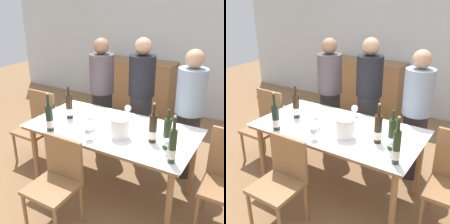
{
  "view_description": "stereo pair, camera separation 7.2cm",
  "coord_description": "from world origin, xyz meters",
  "views": [
    {
      "loc": [
        1.36,
        -2.31,
        2.07
      ],
      "look_at": [
        0.0,
        0.0,
        0.95
      ],
      "focal_mm": 45.0,
      "sensor_mm": 36.0,
      "label": 1
    },
    {
      "loc": [
        1.43,
        -2.27,
        2.07
      ],
      "look_at": [
        0.0,
        0.0,
        0.95
      ],
      "focal_mm": 45.0,
      "sensor_mm": 36.0,
      "label": 2
    }
  ],
  "objects": [
    {
      "name": "chair_near_front",
      "position": [
        -0.18,
        -0.7,
        0.51
      ],
      "size": [
        0.42,
        0.42,
        0.87
      ],
      "color": "#996B42",
      "rests_on": "ground_plane"
    },
    {
      "name": "wine_bottle_4",
      "position": [
        0.65,
        -0.12,
        0.91
      ],
      "size": [
        0.07,
        0.07,
        0.38
      ],
      "color": "#28381E",
      "rests_on": "dining_table"
    },
    {
      "name": "person_guest_right",
      "position": [
        0.61,
        0.71,
        0.77
      ],
      "size": [
        0.33,
        0.33,
        1.55
      ],
      "color": "#262628",
      "rests_on": "ground_plane"
    },
    {
      "name": "dining_table",
      "position": [
        0.0,
        0.0,
        0.7
      ],
      "size": [
        1.78,
        0.93,
        0.77
      ],
      "color": "#996B42",
      "rests_on": "ground_plane"
    },
    {
      "name": "wine_bottle_2",
      "position": [
        0.77,
        -0.32,
        0.92
      ],
      "size": [
        0.07,
        0.07,
        0.43
      ],
      "color": "#28381E",
      "rests_on": "dining_table"
    },
    {
      "name": "sideboard_cabinet",
      "position": [
        -0.86,
        2.39,
        0.48
      ],
      "size": [
        1.46,
        0.46,
        0.95
      ],
      "color": "#996B42",
      "rests_on": "ground_plane"
    },
    {
      "name": "ground_plane",
      "position": [
        0.0,
        0.0,
        0.0
      ],
      "size": [
        12.0,
        12.0,
        0.0
      ],
      "primitive_type": "plane",
      "color": "olive"
    },
    {
      "name": "person_host",
      "position": [
        -0.62,
        0.78,
        0.79
      ],
      "size": [
        0.33,
        0.33,
        1.57
      ],
      "color": "#262628",
      "rests_on": "ground_plane"
    },
    {
      "name": "wine_bottle_3",
      "position": [
        -0.55,
        -0.02,
        0.91
      ],
      "size": [
        0.08,
        0.08,
        0.37
      ],
      "color": "#332314",
      "rests_on": "dining_table"
    },
    {
      "name": "wine_glass_1",
      "position": [
        0.69,
        -0.21,
        0.88
      ],
      "size": [
        0.07,
        0.07,
        0.15
      ],
      "color": "white",
      "rests_on": "dining_table"
    },
    {
      "name": "back_wall",
      "position": [
        0.0,
        2.68,
        1.4
      ],
      "size": [
        8.0,
        0.1,
        2.8
      ],
      "color": "silver",
      "rests_on": "ground_plane"
    },
    {
      "name": "wine_bottle_1",
      "position": [
        -0.52,
        -0.38,
        0.91
      ],
      "size": [
        0.08,
        0.08,
        0.41
      ],
      "color": "#1E3323",
      "rests_on": "dining_table"
    },
    {
      "name": "wine_glass_3",
      "position": [
        0.0,
        0.36,
        0.87
      ],
      "size": [
        0.08,
        0.08,
        0.14
      ],
      "color": "white",
      "rests_on": "dining_table"
    },
    {
      "name": "wine_bottle_0",
      "position": [
        0.49,
        -0.07,
        0.91
      ],
      "size": [
        0.08,
        0.08,
        0.4
      ],
      "color": "#332314",
      "rests_on": "dining_table"
    },
    {
      "name": "person_guest_left",
      "position": [
        -0.03,
        0.79,
        0.81
      ],
      "size": [
        0.33,
        0.33,
        1.62
      ],
      "color": "#2D2D33",
      "rests_on": "ground_plane"
    },
    {
      "name": "wine_glass_0",
      "position": [
        -0.05,
        -0.35,
        0.87
      ],
      "size": [
        0.08,
        0.08,
        0.14
      ],
      "color": "white",
      "rests_on": "dining_table"
    },
    {
      "name": "chair_left_end",
      "position": [
        -1.19,
        0.09,
        0.52
      ],
      "size": [
        0.42,
        0.42,
        0.92
      ],
      "color": "#996B42",
      "rests_on": "ground_plane"
    },
    {
      "name": "wine_glass_2",
      "position": [
        -0.18,
        -0.12,
        0.88
      ],
      "size": [
        0.08,
        0.08,
        0.15
      ],
      "color": "white",
      "rests_on": "dining_table"
    },
    {
      "name": "ice_bucket",
      "position": [
        0.17,
        -0.14,
        0.88
      ],
      "size": [
        0.2,
        0.2,
        0.2
      ],
      "color": "white",
      "rests_on": "dining_table"
    }
  ]
}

